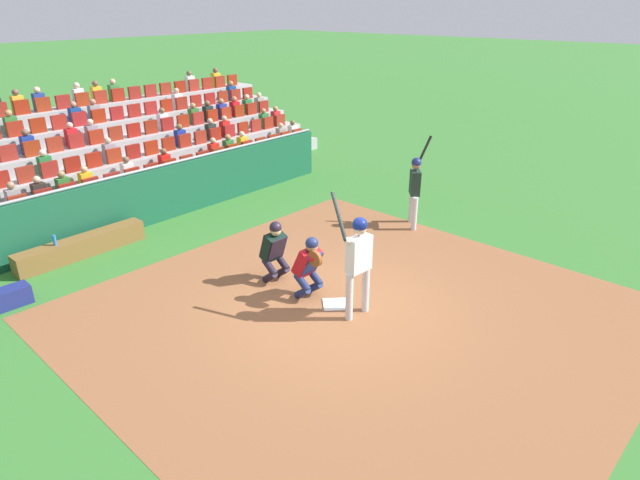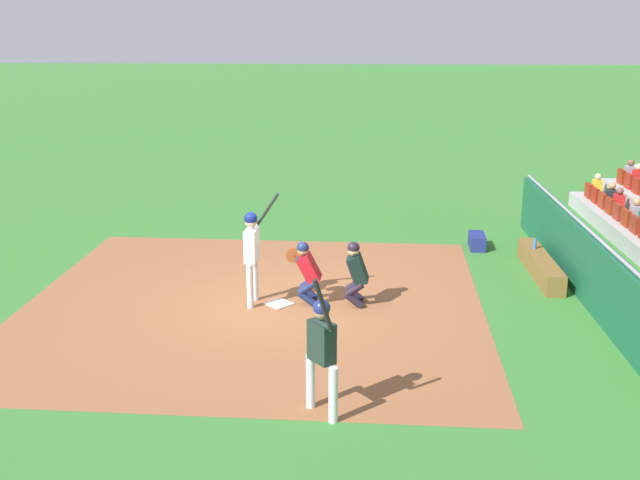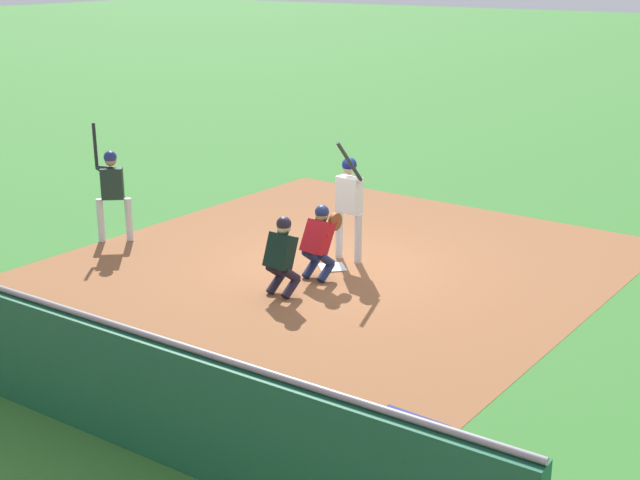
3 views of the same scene
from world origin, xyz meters
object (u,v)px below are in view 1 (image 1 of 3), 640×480
object	(u,v)px
catcher_crouching	(309,264)
home_plate_umpire	(275,249)
on_deck_batter	(415,184)
batter_at_plate	(358,256)
water_bottle_on_bench	(55,240)
home_plate_marker	(335,304)
dugout_bench	(82,246)
equipment_duffel_bag	(7,298)

from	to	relation	value
catcher_crouching	home_plate_umpire	distance (m)	0.97
on_deck_batter	catcher_crouching	bearing A→B (deg)	6.27
batter_at_plate	water_bottle_on_bench	distance (m)	6.57
water_bottle_on_bench	batter_at_plate	bearing A→B (deg)	112.77
home_plate_umpire	catcher_crouching	bearing A→B (deg)	86.28
batter_at_plate	catcher_crouching	distance (m)	1.14
home_plate_marker	water_bottle_on_bench	xyz separation A→B (m)	(2.54, -5.52, 0.54)
batter_at_plate	on_deck_batter	size ratio (longest dim) A/B	1.01
catcher_crouching	home_plate_umpire	size ratio (longest dim) A/B	0.98
batter_at_plate	dugout_bench	distance (m)	6.43
batter_at_plate	on_deck_batter	xyz separation A→B (m)	(-4.28, -1.52, -0.09)
home_plate_marker	dugout_bench	bearing A→B (deg)	-70.14
batter_at_plate	home_plate_umpire	xyz separation A→B (m)	(0.03, -2.01, -0.46)
batter_at_plate	equipment_duffel_bag	distance (m)	6.44
water_bottle_on_bench	on_deck_batter	xyz separation A→B (m)	(-6.81, 4.51, 0.52)
batter_at_plate	home_plate_marker	bearing A→B (deg)	-91.60
batter_at_plate	home_plate_umpire	world-z (taller)	batter_at_plate
water_bottle_on_bench	equipment_duffel_bag	bearing A→B (deg)	36.23
home_plate_umpire	home_plate_marker	bearing A→B (deg)	91.75
batter_at_plate	home_plate_umpire	distance (m)	2.06
home_plate_umpire	water_bottle_on_bench	bearing A→B (deg)	-58.15
dugout_bench	equipment_duffel_bag	size ratio (longest dim) A/B	3.58
on_deck_batter	equipment_duffel_bag	bearing A→B (deg)	-22.78
dugout_bench	catcher_crouching	bearing A→B (deg)	110.73
home_plate_umpire	water_bottle_on_bench	distance (m)	4.74
batter_at_plate	home_plate_umpire	size ratio (longest dim) A/B	1.71
on_deck_batter	batter_at_plate	bearing A→B (deg)	19.58
home_plate_umpire	equipment_duffel_bag	bearing A→B (deg)	-37.14
home_plate_marker	dugout_bench	size ratio (longest dim) A/B	0.15
home_plate_marker	equipment_duffel_bag	bearing A→B (deg)	-48.41
catcher_crouching	on_deck_batter	size ratio (longest dim) A/B	0.58
batter_at_plate	equipment_duffel_bag	size ratio (longest dim) A/B	2.81
home_plate_marker	water_bottle_on_bench	world-z (taller)	water_bottle_on_bench
home_plate_umpire	dugout_bench	size ratio (longest dim) A/B	0.46
home_plate_umpire	on_deck_batter	xyz separation A→B (m)	(-4.31, 0.48, 0.37)
water_bottle_on_bench	on_deck_batter	distance (m)	8.18
catcher_crouching	water_bottle_on_bench	distance (m)	5.55
dugout_bench	equipment_duffel_bag	xyz separation A→B (m)	(1.97, 1.06, -0.04)
batter_at_plate	catcher_crouching	size ratio (longest dim) A/B	1.75
dugout_bench	water_bottle_on_bench	xyz separation A→B (m)	(0.54, 0.02, 0.33)
home_plate_marker	batter_at_plate	world-z (taller)	batter_at_plate
home_plate_marker	on_deck_batter	world-z (taller)	on_deck_batter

